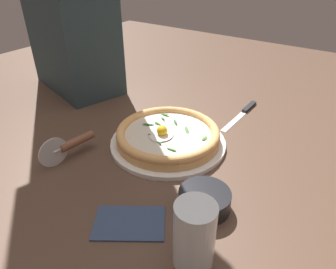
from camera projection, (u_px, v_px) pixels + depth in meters
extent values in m
cube|color=brown|center=(174.00, 154.00, 0.84)|extent=(2.40, 2.40, 0.03)
cylinder|color=white|center=(168.00, 142.00, 0.85)|extent=(0.32, 0.32, 0.01)
cylinder|color=#E5AC67|center=(168.00, 137.00, 0.84)|extent=(0.28, 0.28, 0.02)
torus|color=#EBAD65|center=(168.00, 132.00, 0.83)|extent=(0.28, 0.28, 0.02)
cylinder|color=silver|center=(168.00, 133.00, 0.84)|extent=(0.24, 0.24, 0.00)
ellipsoid|color=white|center=(161.00, 135.00, 0.82)|extent=(0.07, 0.06, 0.01)
sphere|color=yellow|center=(162.00, 131.00, 0.82)|extent=(0.03, 0.03, 0.03)
ellipsoid|color=#3D6F38|center=(151.00, 135.00, 0.82)|extent=(0.02, 0.02, 0.01)
ellipsoid|color=#2A5D2F|center=(148.00, 124.00, 0.87)|extent=(0.03, 0.03, 0.01)
ellipsoid|color=#32722E|center=(159.00, 142.00, 0.79)|extent=(0.02, 0.02, 0.01)
ellipsoid|color=#549545|center=(205.00, 138.00, 0.81)|extent=(0.02, 0.01, 0.01)
ellipsoid|color=#4D8248|center=(187.00, 130.00, 0.84)|extent=(0.03, 0.03, 0.01)
ellipsoid|color=#488C3D|center=(172.00, 149.00, 0.76)|extent=(0.01, 0.03, 0.01)
ellipsoid|color=#3A7D3B|center=(163.00, 118.00, 0.90)|extent=(0.02, 0.02, 0.01)
ellipsoid|color=#327F27|center=(165.00, 114.00, 0.92)|extent=(0.01, 0.03, 0.01)
ellipsoid|color=#336B26|center=(157.00, 123.00, 0.88)|extent=(0.01, 0.02, 0.01)
ellipsoid|color=#316333|center=(175.00, 122.00, 0.88)|extent=(0.03, 0.03, 0.01)
cylinder|color=black|center=(204.00, 200.00, 0.64)|extent=(0.11, 0.11, 0.04)
cylinder|color=silver|center=(53.00, 152.00, 0.75)|extent=(0.08, 0.01, 0.08)
cylinder|color=silver|center=(57.00, 151.00, 0.76)|extent=(0.02, 0.01, 0.01)
cylinder|color=brown|center=(77.00, 141.00, 0.80)|extent=(0.10, 0.03, 0.02)
cube|color=silver|center=(234.00, 121.00, 0.96)|extent=(0.15, 0.02, 0.00)
cube|color=black|center=(249.00, 107.00, 1.04)|extent=(0.09, 0.02, 0.01)
cylinder|color=silver|center=(194.00, 235.00, 0.51)|extent=(0.07, 0.07, 0.13)
cylinder|color=#DECC84|center=(193.00, 250.00, 0.53)|extent=(0.07, 0.07, 0.05)
cube|color=#334363|center=(129.00, 222.00, 0.61)|extent=(0.15, 0.17, 0.01)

